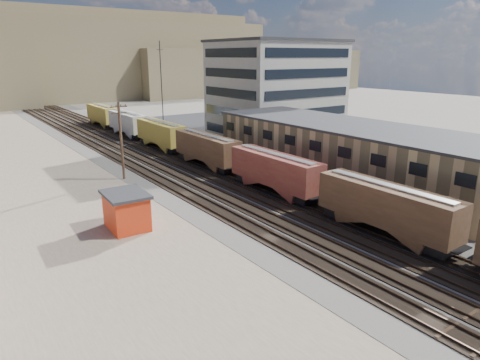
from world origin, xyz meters
TOP-DOWN VIEW (x-y plane):
  - ballast_bed at (0.00, 50.00)m, footprint 18.00×200.00m
  - dirt_yard at (-20.00, 40.00)m, footprint 24.00×180.00m
  - asphalt_lot at (22.00, 35.00)m, footprint 26.00×120.00m
  - rail_tracks at (-0.55, 50.00)m, footprint 11.40×200.00m
  - freight_train at (3.80, 33.78)m, footprint 3.00×119.74m
  - warehouse at (14.98, 25.00)m, footprint 12.40×40.40m
  - office_tower at (27.95, 54.95)m, footprint 22.60×18.60m
  - utility_pole_north at (-8.50, 42.00)m, footprint 2.20×0.32m
  - radio_mast at (6.00, 60.00)m, footprint 1.20×0.16m
  - hills_north at (0.17, 167.92)m, footprint 265.00×80.00m
  - maintenance_shed at (-14.30, 25.91)m, footprint 3.87×4.89m
  - parked_car_blue at (27.10, 36.21)m, footprint 5.56×4.73m
  - parked_car_far at (27.32, 56.17)m, footprint 2.66×4.29m

SIDE VIEW (x-z plane):
  - dirt_yard at x=-20.00m, z-range 0.00..0.03m
  - asphalt_lot at x=22.00m, z-range 0.00..0.04m
  - ballast_bed at x=0.00m, z-range 0.00..0.06m
  - rail_tracks at x=-0.55m, z-range -0.01..0.23m
  - parked_car_far at x=27.32m, z-range 0.00..1.36m
  - parked_car_blue at x=27.10m, z-range 0.00..1.42m
  - maintenance_shed at x=-14.30m, z-range 0.04..3.50m
  - freight_train at x=3.80m, z-range 0.56..5.02m
  - warehouse at x=14.98m, z-range 0.03..7.28m
  - utility_pole_north at x=-8.50m, z-range 0.30..10.30m
  - radio_mast at x=6.00m, z-range 0.12..18.12m
  - office_tower at x=27.95m, z-range 0.04..18.49m
  - hills_north at x=0.17m, z-range -1.90..30.10m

